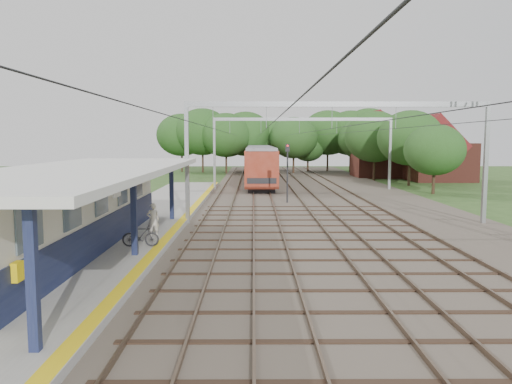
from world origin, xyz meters
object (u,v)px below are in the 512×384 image
object	(u,v)px
person	(153,220)
train	(259,161)
signal_post	(287,166)
bicycle	(141,236)

from	to	relation	value
person	train	distance (m)	40.11
train	signal_post	bearing A→B (deg)	-85.76
bicycle	signal_post	world-z (taller)	signal_post
train	person	bearing A→B (deg)	-97.76
person	bicycle	distance (m)	2.21
train	signal_post	size ratio (longest dim) A/B	8.44
person	signal_post	xyz separation A→B (m)	(7.26, 14.75, 1.78)
bicycle	signal_post	size ratio (longest dim) A/B	0.34
person	bicycle	size ratio (longest dim) A/B	1.03
bicycle	train	world-z (taller)	train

